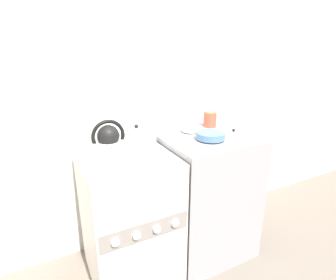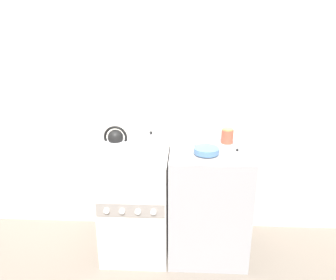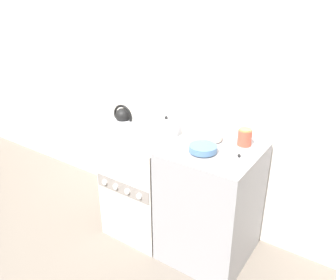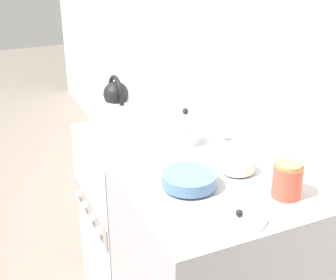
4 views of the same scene
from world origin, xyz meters
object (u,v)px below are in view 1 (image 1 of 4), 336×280
(storage_jar, at_px, (210,119))
(cooking_pot, at_px, (137,137))
(enamel_bowl, at_px, (211,136))
(loose_pot_lid, at_px, (233,132))
(stove, at_px, (129,219))
(kettle, at_px, (110,149))
(small_ceramic_bowl, at_px, (190,129))

(storage_jar, bearing_deg, cooking_pot, -173.97)
(cooking_pot, relative_size, storage_jar, 2.11)
(cooking_pot, xyz_separation_m, storage_jar, (0.63, 0.07, 0.04))
(enamel_bowl, bearing_deg, cooking_pot, 155.28)
(storage_jar, xyz_separation_m, loose_pot_lid, (0.05, -0.22, -0.06))
(stove, distance_m, kettle, 0.57)
(storage_jar, bearing_deg, loose_pot_lid, -76.38)
(kettle, height_order, loose_pot_lid, kettle)
(enamel_bowl, relative_size, storage_jar, 1.54)
(stove, bearing_deg, kettle, -138.66)
(cooking_pot, distance_m, storage_jar, 0.64)
(enamel_bowl, distance_m, storage_jar, 0.33)
(loose_pot_lid, bearing_deg, enamel_bowl, -167.90)
(stove, xyz_separation_m, loose_pot_lid, (0.81, -0.02, 0.49))
(cooking_pot, height_order, enamel_bowl, cooking_pot)
(enamel_bowl, height_order, loose_pot_lid, enamel_bowl)
(kettle, distance_m, enamel_bowl, 0.69)
(enamel_bowl, xyz_separation_m, small_ceramic_bowl, (-0.03, 0.21, -0.00))
(small_ceramic_bowl, height_order, storage_jar, storage_jar)
(storage_jar, bearing_deg, enamel_bowl, -124.80)
(kettle, relative_size, enamel_bowl, 1.37)
(kettle, height_order, storage_jar, kettle)
(enamel_bowl, bearing_deg, storage_jar, 55.20)
(enamel_bowl, relative_size, small_ceramic_bowl, 1.53)
(enamel_bowl, height_order, storage_jar, storage_jar)
(small_ceramic_bowl, bearing_deg, enamel_bowl, -82.85)
(storage_jar, bearing_deg, stove, -165.36)
(enamel_bowl, bearing_deg, kettle, -177.44)
(storage_jar, height_order, loose_pot_lid, storage_jar)
(stove, height_order, kettle, kettle)
(small_ceramic_bowl, bearing_deg, cooking_pot, -178.67)
(small_ceramic_bowl, relative_size, loose_pot_lid, 0.72)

